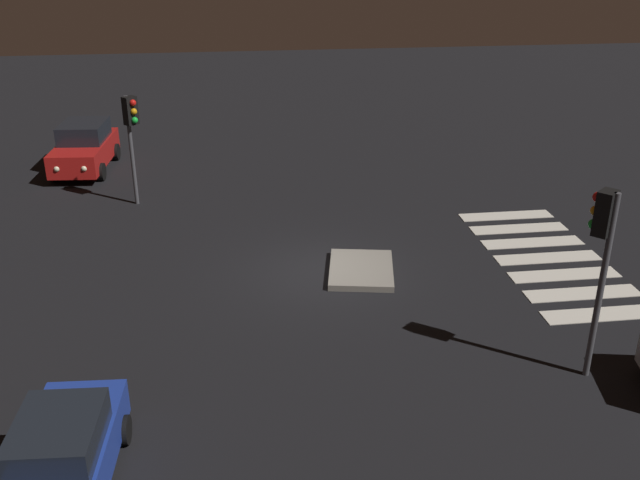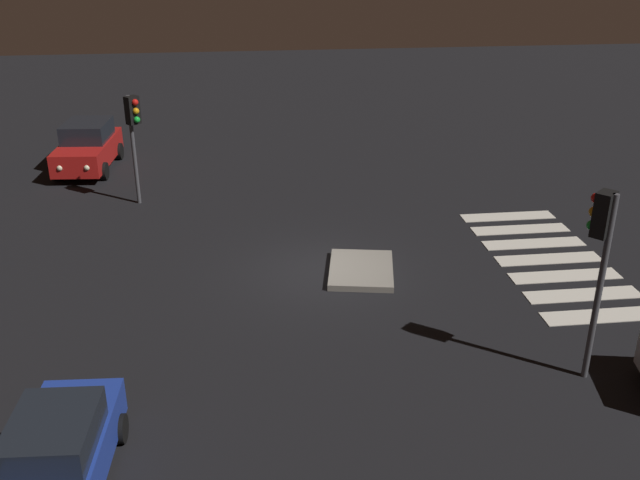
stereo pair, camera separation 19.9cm
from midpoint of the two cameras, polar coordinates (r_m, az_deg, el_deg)
ground_plane at (r=20.81m, az=0.27°, el=-2.52°), size 80.00×80.00×0.00m
traffic_island at (r=20.74m, az=3.58°, el=-2.40°), size 2.73×2.24×0.18m
car_blue at (r=13.82m, az=-19.63°, el=-15.57°), size 3.74×1.90×1.59m
car_red at (r=30.88m, az=-17.87°, el=7.11°), size 4.53×2.36×1.92m
traffic_light_south at (r=15.88m, az=21.84°, el=-0.01°), size 0.53×0.54×4.33m
traffic_light_north at (r=25.75m, az=-14.46°, el=9.01°), size 0.53×0.54×3.92m
crosswalk_near at (r=22.66m, az=18.01°, el=-1.44°), size 7.60×3.20×0.02m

